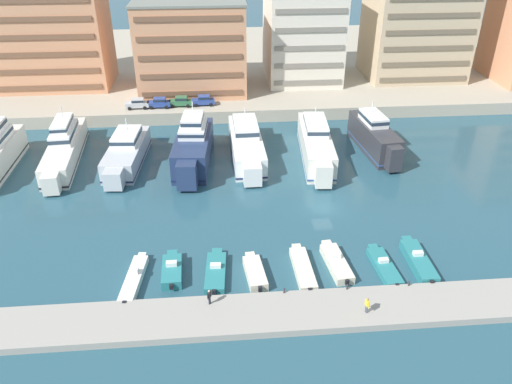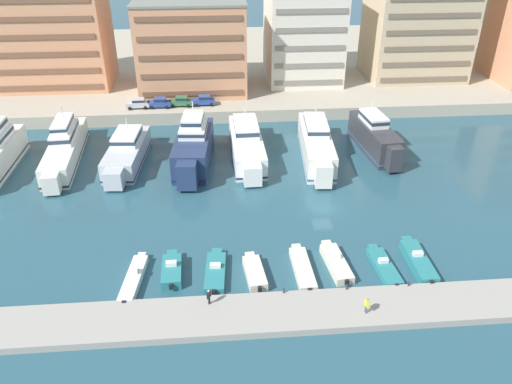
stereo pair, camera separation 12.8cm
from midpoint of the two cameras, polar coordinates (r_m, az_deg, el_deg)
The scene contains 30 objects.
ground_plane at distance 65.13m, azimuth 7.65°, elevation -1.81°, with size 400.00×400.00×0.00m, color #285160.
quay_promenade at distance 123.95m, azimuth 1.48°, elevation 14.58°, with size 180.00×70.00×2.22m, color #ADA38E.
pier_dock at distance 50.29m, azimuth 12.12°, elevation -12.86°, with size 120.00×5.37×0.75m, color #9E998E.
yacht_ivory_left at distance 81.35m, azimuth -21.10°, elevation 4.82°, with size 5.32×22.52×7.74m.
yacht_silver_mid_left at distance 77.52m, azimuth -14.64°, elevation 4.41°, with size 5.74×17.73×6.32m.
yacht_navy_center_left at distance 75.29m, azimuth -7.24°, elevation 5.14°, with size 6.13×18.21×8.93m.
yacht_white_center at distance 77.29m, azimuth -1.15°, elevation 5.54°, with size 4.89×20.50×6.90m.
yacht_ivory_center_right at distance 77.26m, azimuth 6.82°, elevation 5.50°, with size 5.64×20.94×7.28m.
yacht_charcoal_mid_right at distance 80.96m, azimuth 13.34°, elevation 6.18°, with size 4.94×16.59×7.56m.
motorboat_white_far_left at distance 53.96m, azimuth -13.82°, elevation -9.58°, with size 2.32×8.16×1.39m.
motorboat_teal_left at distance 54.01m, azimuth -9.64°, elevation -8.81°, with size 2.21×6.01×1.58m.
motorboat_teal_mid_left at distance 53.60m, azimuth -4.70°, elevation -9.01°, with size 2.45×7.37×1.17m.
motorboat_cream_center_left at distance 53.09m, azimuth -0.22°, elevation -9.17°, with size 2.35×6.14×1.01m.
motorboat_cream_center at distance 53.99m, azimuth 5.28°, elevation -8.67°, with size 1.98×7.94×0.87m.
motorboat_cream_center_right at distance 55.11m, azimuth 9.07°, elevation -7.95°, with size 2.53×7.37×1.42m.
motorboat_teal_mid_right at distance 55.84m, azimuth 14.34°, elevation -8.20°, with size 2.28×7.37×1.14m.
motorboat_teal_right at distance 57.33m, azimuth 17.97°, elevation -7.47°, with size 2.00×8.11×1.51m.
car_silver_far_left at distance 93.21m, azimuth -13.43°, elevation 9.85°, with size 4.15×2.03×1.80m.
car_blue_left at distance 92.77m, azimuth -11.05°, elevation 10.02°, with size 4.14×2.00×1.80m.
car_green_mid_left at distance 92.77m, azimuth -8.62°, elevation 10.24°, with size 4.16×2.05×1.80m.
car_blue_center_left at distance 92.78m, azimuth -6.06°, elevation 10.41°, with size 4.14×2.01×1.80m.
apartment_block_far_left at distance 108.70m, azimuth -22.90°, elevation 17.73°, with size 22.39×14.03×27.52m.
apartment_block_left at distance 100.07m, azimuth -7.42°, elevation 16.30°, with size 20.47×15.95×18.97m.
apartment_block_mid_left at distance 106.30m, azimuth 5.31°, elevation 18.18°, with size 14.77×17.19×22.41m.
apartment_block_center_left at distance 112.04m, azimuth 18.00°, elevation 18.71°, with size 19.75×15.44×26.88m.
pedestrian_near_edge at distance 48.68m, azimuth -5.43°, elevation -11.72°, with size 0.44×0.57×1.68m.
pedestrian_mid_deck at distance 48.67m, azimuth 12.50°, elevation -12.40°, with size 0.35×0.65×1.74m.
bollard_west at distance 50.15m, azimuth 3.17°, elevation -11.14°, with size 0.20×0.20×0.61m.
bollard_west_mid at distance 51.29m, azimuth 10.31°, elevation -10.58°, with size 0.20×0.20×0.61m.
bollard_east_mid at distance 53.16m, azimuth 17.02°, elevation -9.91°, with size 0.20×0.20×0.61m.
Camera 1 is at (-13.39, -53.90, 34.03)m, focal length 35.00 mm.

